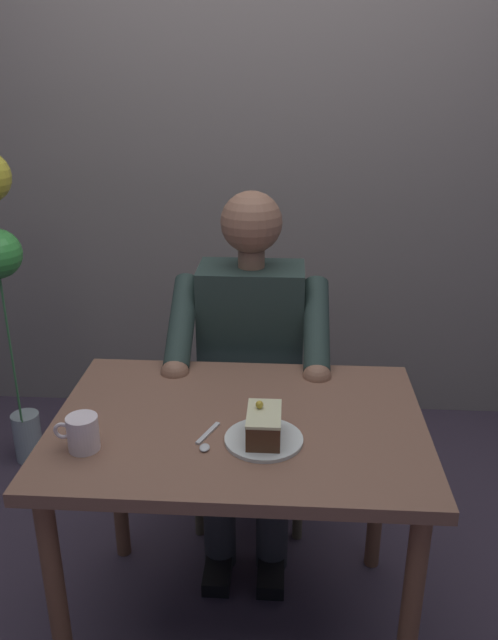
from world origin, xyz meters
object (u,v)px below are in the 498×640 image
object	(u,v)px
dining_table	(239,450)
chair	(253,383)
cake_slice	(264,425)
coffee_cup	(82,432)
seated_person	(250,367)
dessert_spoon	(206,441)

from	to	relation	value
dining_table	chair	xyz separation A→B (m)	(0.00, -0.67, -0.14)
cake_slice	coffee_cup	bearing A→B (deg)	7.94
seated_person	dessert_spoon	size ratio (longest dim) A/B	8.83
cake_slice	dessert_spoon	distance (m)	0.15
dessert_spoon	dining_table	bearing A→B (deg)	-122.81
seated_person	dining_table	bearing A→B (deg)	90.00
dining_table	cake_slice	world-z (taller)	cake_slice
chair	seated_person	size ratio (longest dim) A/B	0.72
chair	coffee_cup	bearing A→B (deg)	65.69
dining_table	cake_slice	distance (m)	0.19
dining_table	coffee_cup	world-z (taller)	coffee_cup
coffee_cup	dessert_spoon	size ratio (longest dim) A/B	0.80
cake_slice	dessert_spoon	xyz separation A→B (m)	(0.15, 0.01, -0.04)
dining_table	coffee_cup	bearing A→B (deg)	23.43
seated_person	dessert_spoon	xyz separation A→B (m)	(0.07, 0.61, 0.09)
coffee_cup	dessert_spoon	bearing A→B (deg)	-170.97
coffee_cup	chair	bearing A→B (deg)	-114.31
dining_table	coffee_cup	size ratio (longest dim) A/B	8.82
dessert_spoon	coffee_cup	bearing A→B (deg)	9.03
seated_person	coffee_cup	distance (m)	0.77
dining_table	seated_person	size ratio (longest dim) A/B	0.80
chair	dessert_spoon	size ratio (longest dim) A/B	6.40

